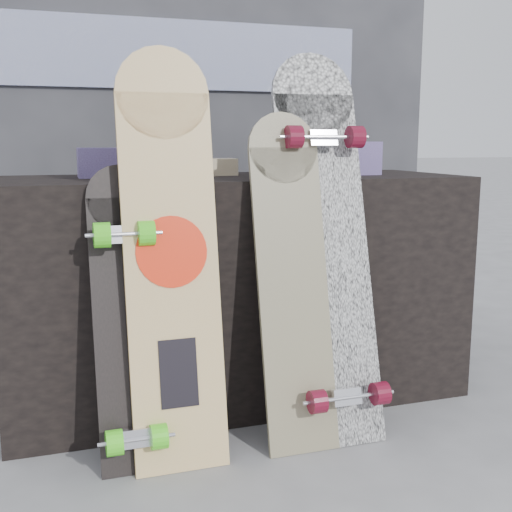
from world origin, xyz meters
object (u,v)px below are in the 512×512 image
object	(u,v)px
longboard_geisha	(171,246)
longboard_cascadia	(327,237)
vendor_table	(236,287)
skateboard_dark	(128,316)
longboard_celtic	(292,269)

from	to	relation	value
longboard_geisha	longboard_cascadia	world-z (taller)	longboard_cascadia
vendor_table	skateboard_dark	xyz separation A→B (m)	(-0.44, -0.41, 0.04)
longboard_geisha	skateboard_dark	world-z (taller)	longboard_geisha
longboard_celtic	skateboard_dark	xyz separation A→B (m)	(-0.50, -0.01, -0.10)
longboard_geisha	skateboard_dark	distance (m)	0.23
longboard_cascadia	longboard_celtic	bearing A→B (deg)	-163.34
vendor_table	skateboard_dark	world-z (taller)	skateboard_dark
vendor_table	longboard_cascadia	distance (m)	0.47
longboard_cascadia	skateboard_dark	bearing A→B (deg)	-175.16
vendor_table	longboard_cascadia	xyz separation A→B (m)	(0.19, -0.36, 0.23)
longboard_geisha	longboard_celtic	xyz separation A→B (m)	(0.37, 0.00, -0.09)
skateboard_dark	longboard_geisha	bearing A→B (deg)	5.18
longboard_celtic	longboard_cascadia	bearing A→B (deg)	16.66
vendor_table	skateboard_dark	distance (m)	0.60
skateboard_dark	longboard_cascadia	bearing A→B (deg)	4.84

